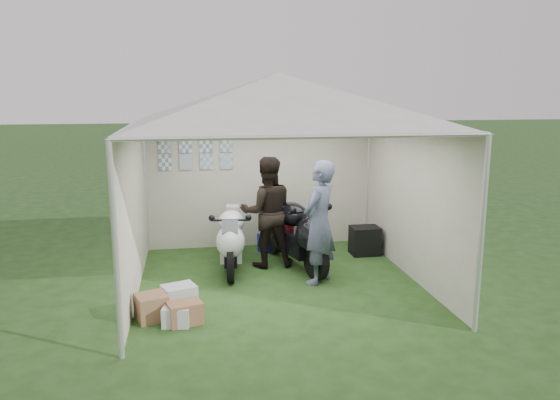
{
  "coord_description": "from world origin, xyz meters",
  "views": [
    {
      "loc": [
        -1.22,
        -7.5,
        2.78
      ],
      "look_at": [
        0.08,
        0.35,
        1.16
      ],
      "focal_mm": 35.0,
      "sensor_mm": 36.0,
      "label": 1
    }
  ],
  "objects_px": {
    "motorcycle_black": "(297,231)",
    "motorcycle_white": "(232,237)",
    "person_dark_jacket": "(267,212)",
    "canopy_tent": "(278,104)",
    "crate_1": "(152,307)",
    "crate_3": "(185,313)",
    "crate_2": "(177,316)",
    "equipment_box": "(365,241)",
    "person_blue_jacket": "(319,222)",
    "crate_0": "(179,296)",
    "paddock_stand": "(271,243)"
  },
  "relations": [
    {
      "from": "crate_0",
      "to": "crate_2",
      "type": "height_order",
      "value": "crate_0"
    },
    {
      "from": "crate_2",
      "to": "crate_3",
      "type": "height_order",
      "value": "crate_3"
    },
    {
      "from": "canopy_tent",
      "to": "crate_1",
      "type": "height_order",
      "value": "canopy_tent"
    },
    {
      "from": "equipment_box",
      "to": "crate_1",
      "type": "relative_size",
      "value": 1.35
    },
    {
      "from": "crate_1",
      "to": "person_dark_jacket",
      "type": "bearing_deg",
      "value": 47.45
    },
    {
      "from": "person_dark_jacket",
      "to": "crate_3",
      "type": "xyz_separation_m",
      "value": [
        -1.29,
        -2.03,
        -0.75
      ]
    },
    {
      "from": "crate_2",
      "to": "motorcycle_black",
      "type": "bearing_deg",
      "value": 46.03
    },
    {
      "from": "canopy_tent",
      "to": "crate_2",
      "type": "height_order",
      "value": "canopy_tent"
    },
    {
      "from": "equipment_box",
      "to": "crate_2",
      "type": "height_order",
      "value": "equipment_box"
    },
    {
      "from": "equipment_box",
      "to": "motorcycle_white",
      "type": "bearing_deg",
      "value": -168.82
    },
    {
      "from": "motorcycle_black",
      "to": "equipment_box",
      "type": "height_order",
      "value": "motorcycle_black"
    },
    {
      "from": "equipment_box",
      "to": "motorcycle_black",
      "type": "bearing_deg",
      "value": -158.79
    },
    {
      "from": "person_dark_jacket",
      "to": "person_blue_jacket",
      "type": "bearing_deg",
      "value": 125.58
    },
    {
      "from": "person_dark_jacket",
      "to": "crate_2",
      "type": "height_order",
      "value": "person_dark_jacket"
    },
    {
      "from": "crate_3",
      "to": "crate_1",
      "type": "bearing_deg",
      "value": 155.95
    },
    {
      "from": "motorcycle_white",
      "to": "person_blue_jacket",
      "type": "height_order",
      "value": "person_blue_jacket"
    },
    {
      "from": "motorcycle_white",
      "to": "crate_0",
      "type": "xyz_separation_m",
      "value": [
        -0.79,
        -1.34,
        -0.39
      ]
    },
    {
      "from": "crate_3",
      "to": "equipment_box",
      "type": "bearing_deg",
      "value": 37.99
    },
    {
      "from": "person_blue_jacket",
      "to": "crate_0",
      "type": "height_order",
      "value": "person_blue_jacket"
    },
    {
      "from": "crate_1",
      "to": "crate_3",
      "type": "relative_size",
      "value": 0.89
    },
    {
      "from": "crate_1",
      "to": "canopy_tent",
      "type": "bearing_deg",
      "value": 31.6
    },
    {
      "from": "motorcycle_white",
      "to": "crate_2",
      "type": "height_order",
      "value": "motorcycle_white"
    },
    {
      "from": "canopy_tent",
      "to": "crate_0",
      "type": "xyz_separation_m",
      "value": [
        -1.42,
        -0.69,
        -2.44
      ]
    },
    {
      "from": "canopy_tent",
      "to": "crate_3",
      "type": "xyz_separation_m",
      "value": [
        -1.35,
        -1.26,
        -2.44
      ]
    },
    {
      "from": "canopy_tent",
      "to": "paddock_stand",
      "type": "relative_size",
      "value": 13.65
    },
    {
      "from": "person_dark_jacket",
      "to": "crate_2",
      "type": "xyz_separation_m",
      "value": [
        -1.39,
        -2.06,
        -0.76
      ]
    },
    {
      "from": "canopy_tent",
      "to": "equipment_box",
      "type": "height_order",
      "value": "canopy_tent"
    },
    {
      "from": "paddock_stand",
      "to": "person_blue_jacket",
      "type": "distance_m",
      "value": 1.88
    },
    {
      "from": "crate_3",
      "to": "motorcycle_white",
      "type": "bearing_deg",
      "value": 69.39
    },
    {
      "from": "crate_1",
      "to": "paddock_stand",
      "type": "bearing_deg",
      "value": 54.47
    },
    {
      "from": "motorcycle_white",
      "to": "crate_0",
      "type": "relative_size",
      "value": 4.63
    },
    {
      "from": "paddock_stand",
      "to": "equipment_box",
      "type": "bearing_deg",
      "value": -15.6
    },
    {
      "from": "canopy_tent",
      "to": "paddock_stand",
      "type": "distance_m",
      "value": 2.87
    },
    {
      "from": "crate_0",
      "to": "motorcycle_black",
      "type": "bearing_deg",
      "value": 35.58
    },
    {
      "from": "motorcycle_white",
      "to": "crate_3",
      "type": "bearing_deg",
      "value": -104.51
    },
    {
      "from": "person_blue_jacket",
      "to": "equipment_box",
      "type": "xyz_separation_m",
      "value": [
        1.1,
        1.22,
        -0.66
      ]
    },
    {
      "from": "motorcycle_white",
      "to": "motorcycle_black",
      "type": "bearing_deg",
      "value": 3.61
    },
    {
      "from": "person_blue_jacket",
      "to": "crate_0",
      "type": "relative_size",
      "value": 4.37
    },
    {
      "from": "motorcycle_black",
      "to": "motorcycle_white",
      "type": "bearing_deg",
      "value": 161.58
    },
    {
      "from": "motorcycle_white",
      "to": "crate_0",
      "type": "height_order",
      "value": "motorcycle_white"
    },
    {
      "from": "motorcycle_white",
      "to": "equipment_box",
      "type": "height_order",
      "value": "motorcycle_white"
    },
    {
      "from": "motorcycle_black",
      "to": "crate_0",
      "type": "height_order",
      "value": "motorcycle_black"
    },
    {
      "from": "crate_1",
      "to": "crate_3",
      "type": "distance_m",
      "value": 0.44
    },
    {
      "from": "person_blue_jacket",
      "to": "crate_2",
      "type": "relative_size",
      "value": 5.62
    },
    {
      "from": "crate_0",
      "to": "crate_3",
      "type": "relative_size",
      "value": 1.03
    },
    {
      "from": "motorcycle_black",
      "to": "crate_0",
      "type": "relative_size",
      "value": 5.07
    },
    {
      "from": "person_dark_jacket",
      "to": "crate_1",
      "type": "xyz_separation_m",
      "value": [
        -1.7,
        -1.85,
        -0.72
      ]
    },
    {
      "from": "person_blue_jacket",
      "to": "crate_2",
      "type": "xyz_separation_m",
      "value": [
        -2.03,
        -1.18,
        -0.78
      ]
    },
    {
      "from": "motorcycle_white",
      "to": "paddock_stand",
      "type": "height_order",
      "value": "motorcycle_white"
    },
    {
      "from": "motorcycle_white",
      "to": "person_dark_jacket",
      "type": "bearing_deg",
      "value": 17.55
    }
  ]
}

